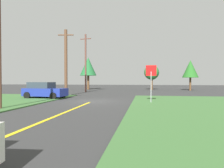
{
  "coord_description": "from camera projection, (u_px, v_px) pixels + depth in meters",
  "views": [
    {
      "loc": [
        4.41,
        -16.89,
        1.83
      ],
      "look_at": [
        1.13,
        3.52,
        1.42
      ],
      "focal_mm": 32.42,
      "sensor_mm": 36.0,
      "label": 1
    }
  ],
  "objects": [
    {
      "name": "parked_car_near_building",
      "position": [
        44.0,
        90.0,
        19.94
      ],
      "size": [
        4.28,
        2.28,
        1.62
      ],
      "rotation": [
        0.0,
        0.0,
        -0.09
      ],
      "color": "navy",
      "rests_on": "ground"
    },
    {
      "name": "lane_stripe_center",
      "position": [
        50.0,
        119.0,
        9.51
      ],
      "size": [
        0.2,
        14.0,
        0.01
      ],
      "primitive_type": "cube",
      "color": "yellow",
      "rests_on": "ground"
    },
    {
      "name": "utility_pole_mid",
      "position": [
        66.0,
        62.0,
        23.43
      ],
      "size": [
        1.8,
        0.36,
        7.66
      ],
      "color": "brown",
      "rests_on": "ground"
    },
    {
      "name": "oak_tree_right",
      "position": [
        190.0,
        69.0,
        35.17
      ],
      "size": [
        2.74,
        2.74,
        5.29
      ],
      "color": "brown",
      "rests_on": "ground"
    },
    {
      "name": "pine_tree_center",
      "position": [
        88.0,
        67.0,
        39.01
      ],
      "size": [
        3.19,
        3.19,
        6.21
      ],
      "color": "brown",
      "rests_on": "ground"
    },
    {
      "name": "oak_tree_left",
      "position": [
        152.0,
        73.0,
        37.22
      ],
      "size": [
        2.72,
        2.72,
        4.6
      ],
      "color": "brown",
      "rests_on": "ground"
    },
    {
      "name": "stop_sign",
      "position": [
        151.0,
        76.0,
        15.78
      ],
      "size": [
        0.82,
        0.07,
        2.98
      ],
      "rotation": [
        0.0,
        0.0,
        3.14
      ],
      "color": "#9EA0A8",
      "rests_on": "ground"
    },
    {
      "name": "ground_plane",
      "position": [
        93.0,
        101.0,
        17.41
      ],
      "size": [
        120.0,
        120.0,
        0.0
      ],
      "primitive_type": "plane",
      "color": "#333333"
    },
    {
      "name": "utility_pole_far",
      "position": [
        86.0,
        62.0,
        30.48
      ],
      "size": [
        1.79,
        0.47,
        8.73
      ],
      "color": "brown",
      "rests_on": "ground"
    }
  ]
}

